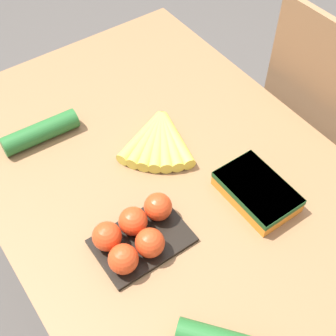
% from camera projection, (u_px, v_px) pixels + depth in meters
% --- Properties ---
extents(ground_plane, '(12.00, 12.00, 0.00)m').
position_uv_depth(ground_plane, '(168.00, 298.00, 1.76)').
color(ground_plane, '#4C4742').
extents(dining_table, '(1.26, 0.85, 0.75)m').
position_uv_depth(dining_table, '(168.00, 200.00, 1.26)').
color(dining_table, olive).
rests_on(dining_table, ground_plane).
extents(chair, '(0.43, 0.41, 1.00)m').
position_uv_depth(chair, '(324.00, 139.00, 1.58)').
color(chair, '#8E6642').
rests_on(chair, ground_plane).
extents(banana_bunch, '(0.20, 0.20, 0.03)m').
position_uv_depth(banana_bunch, '(159.00, 140.00, 1.24)').
color(banana_bunch, brown).
rests_on(banana_bunch, dining_table).
extents(tomato_pack, '(0.15, 0.21, 0.08)m').
position_uv_depth(tomato_pack, '(136.00, 234.00, 1.03)').
color(tomato_pack, black).
rests_on(tomato_pack, dining_table).
extents(carrot_bag, '(0.19, 0.13, 0.04)m').
position_uv_depth(carrot_bag, '(257.00, 191.00, 1.12)').
color(carrot_bag, orange).
rests_on(carrot_bag, dining_table).
extents(cucumber_far, '(0.06, 0.21, 0.05)m').
position_uv_depth(cucumber_far, '(40.00, 132.00, 1.24)').
color(cucumber_far, '#236028').
rests_on(cucumber_far, dining_table).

